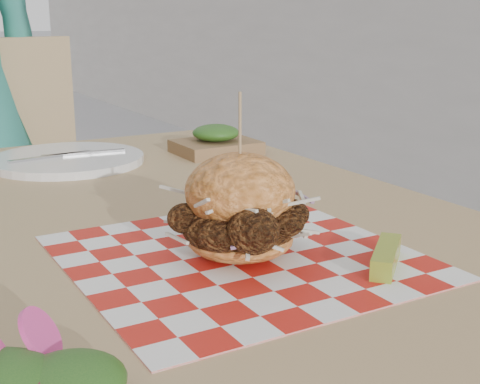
{
  "coord_description": "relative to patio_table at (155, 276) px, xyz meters",
  "views": [
    {
      "loc": [
        -0.55,
        -0.85,
        1.01
      ],
      "look_at": [
        -0.21,
        -0.25,
        0.82
      ],
      "focal_mm": 50.0,
      "sensor_mm": 36.0,
      "label": 1
    }
  ],
  "objects": [
    {
      "name": "place_setting",
      "position": [
        0.0,
        0.39,
        0.09
      ],
      "size": [
        0.27,
        0.27,
        0.02
      ],
      "color": "white",
      "rests_on": "patio_table"
    },
    {
      "name": "patio_chair",
      "position": [
        -0.01,
        0.96,
        -0.12
      ],
      "size": [
        0.47,
        0.48,
        0.95
      ],
      "rotation": [
        0.0,
        0.0,
        0.12
      ],
      "color": "tan",
      "rests_on": "ground"
    },
    {
      "name": "sandwich",
      "position": [
        0.03,
        -0.18,
        0.13
      ],
      "size": [
        0.16,
        0.16,
        0.18
      ],
      "color": "#E58A40",
      "rests_on": "paper_liner"
    },
    {
      "name": "pickle_spear",
      "position": [
        0.15,
        -0.28,
        0.09
      ],
      "size": [
        0.09,
        0.08,
        0.02
      ],
      "primitive_type": "cube",
      "rotation": [
        0.0,
        0.0,
        0.73
      ],
      "color": "#A0AC31",
      "rests_on": "paper_liner"
    },
    {
      "name": "paper_liner",
      "position": [
        0.03,
        -0.18,
        0.08
      ],
      "size": [
        0.36,
        0.36,
        0.0
      ],
      "primitive_type": "cube",
      "color": "red",
      "rests_on": "patio_table"
    },
    {
      "name": "kraft_tray",
      "position": [
        0.27,
        0.34,
        0.1
      ],
      "size": [
        0.15,
        0.12,
        0.06
      ],
      "color": "brown",
      "rests_on": "patio_table"
    },
    {
      "name": "side_salad",
      "position": [
        -0.24,
        -0.34,
        0.09
      ],
      "size": [
        0.14,
        0.14,
        0.05
      ],
      "color": "#3F1419",
      "rests_on": "patio_table"
    },
    {
      "name": "patio_table",
      "position": [
        0.0,
        0.0,
        0.0
      ],
      "size": [
        0.8,
        1.2,
        0.75
      ],
      "color": "tan",
      "rests_on": "ground"
    }
  ]
}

